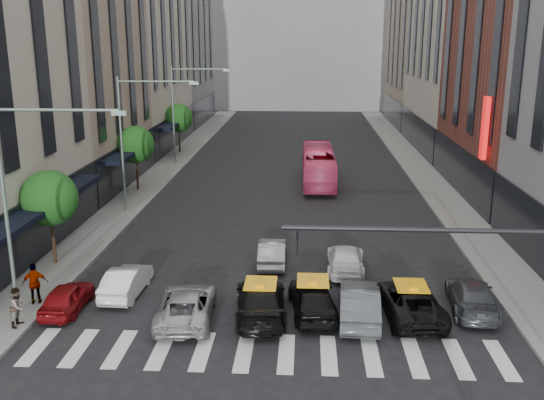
% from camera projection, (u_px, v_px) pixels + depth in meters
% --- Properties ---
extents(ground, '(160.00, 160.00, 0.00)m').
position_uv_depth(ground, '(268.00, 374.00, 21.50)').
color(ground, black).
rests_on(ground, ground).
extents(sidewalk_left, '(3.00, 96.00, 0.15)m').
position_uv_depth(sidewalk_left, '(155.00, 179.00, 51.04)').
color(sidewalk_left, slate).
rests_on(sidewalk_left, ground).
extents(sidewalk_right, '(3.00, 96.00, 0.15)m').
position_uv_depth(sidewalk_right, '(430.00, 182.00, 49.78)').
color(sidewalk_right, slate).
rests_on(sidewalk_right, ground).
extents(building_left_b, '(8.00, 16.00, 24.00)m').
position_uv_depth(building_left_b, '(69.00, 32.00, 46.32)').
color(building_left_b, tan).
rests_on(building_left_b, ground).
extents(building_left_d, '(8.00, 18.00, 30.00)m').
position_uv_depth(building_left_d, '(172.00, 11.00, 81.23)').
color(building_left_d, gray).
rests_on(building_left_d, ground).
extents(building_right_b, '(8.00, 18.00, 26.00)m').
position_uv_depth(building_right_b, '(529.00, 17.00, 43.24)').
color(building_right_b, brown).
rests_on(building_right_b, ground).
extents(building_right_d, '(8.00, 18.00, 28.00)m').
position_uv_depth(building_right_d, '(428.00, 19.00, 79.62)').
color(building_right_d, tan).
rests_on(building_right_d, ground).
extents(tree_near, '(2.88, 2.88, 4.95)m').
position_uv_depth(tree_near, '(49.00, 198.00, 30.84)').
color(tree_near, black).
rests_on(tree_near, sidewalk_left).
extents(tree_mid, '(2.88, 2.88, 4.95)m').
position_uv_depth(tree_mid, '(136.00, 145.00, 46.27)').
color(tree_mid, black).
rests_on(tree_mid, sidewalk_left).
extents(tree_far, '(2.88, 2.88, 4.95)m').
position_uv_depth(tree_far, '(179.00, 118.00, 61.70)').
color(tree_far, black).
rests_on(tree_far, sidewalk_left).
extents(streetlamp_near, '(5.38, 0.25, 9.00)m').
position_uv_depth(streetlamp_near, '(25.00, 183.00, 24.38)').
color(streetlamp_near, gray).
rests_on(streetlamp_near, sidewalk_left).
extents(streetlamp_mid, '(5.38, 0.25, 9.00)m').
position_uv_depth(streetlamp_mid, '(135.00, 127.00, 39.81)').
color(streetlamp_mid, gray).
rests_on(streetlamp_mid, sidewalk_left).
extents(streetlamp_far, '(5.38, 0.25, 9.00)m').
position_uv_depth(streetlamp_far, '(183.00, 102.00, 55.24)').
color(streetlamp_far, gray).
rests_on(streetlamp_far, sidewalk_left).
extents(traffic_signal, '(10.10, 0.20, 6.00)m').
position_uv_depth(traffic_signal, '(511.00, 272.00, 18.95)').
color(traffic_signal, black).
rests_on(traffic_signal, ground).
extents(liberty_sign, '(0.30, 0.70, 4.00)m').
position_uv_depth(liberty_sign, '(485.00, 128.00, 38.54)').
color(liberty_sign, red).
rests_on(liberty_sign, ground).
extents(car_red, '(1.47, 3.66, 1.25)m').
position_uv_depth(car_red, '(67.00, 297.00, 26.40)').
color(car_red, maroon).
rests_on(car_red, ground).
extents(car_white_front, '(1.57, 4.08, 1.33)m').
position_uv_depth(car_white_front, '(126.00, 281.00, 28.05)').
color(car_white_front, white).
rests_on(car_white_front, ground).
extents(car_silver, '(2.57, 5.03, 1.36)m').
position_uv_depth(car_silver, '(187.00, 305.00, 25.50)').
color(car_silver, '#AAABB0').
rests_on(car_silver, ground).
extents(taxi_left, '(2.53, 5.34, 1.50)m').
position_uv_depth(taxi_left, '(261.00, 300.00, 25.79)').
color(taxi_left, black).
rests_on(taxi_left, ground).
extents(taxi_center, '(2.35, 4.69, 1.54)m').
position_uv_depth(taxi_center, '(313.00, 298.00, 26.00)').
color(taxi_center, black).
rests_on(taxi_center, ground).
extents(car_grey_mid, '(1.87, 4.73, 1.53)m').
position_uv_depth(car_grey_mid, '(359.00, 303.00, 25.52)').
color(car_grey_mid, '#44484C').
rests_on(car_grey_mid, ground).
extents(taxi_right, '(2.67, 5.12, 1.38)m').
position_uv_depth(taxi_right, '(410.00, 301.00, 25.86)').
color(taxi_right, black).
rests_on(taxi_right, ground).
extents(car_grey_curb, '(2.30, 4.77, 1.34)m').
position_uv_depth(car_grey_curb, '(472.00, 296.00, 26.41)').
color(car_grey_curb, '#3B3E43').
rests_on(car_grey_curb, ground).
extents(car_row2_left, '(1.50, 4.05, 1.32)m').
position_uv_depth(car_row2_left, '(272.00, 252.00, 31.86)').
color(car_row2_left, '#98999D').
rests_on(car_row2_left, ground).
extents(car_row2_right, '(2.02, 4.58, 1.31)m').
position_uv_depth(car_row2_right, '(345.00, 259.00, 30.88)').
color(car_row2_right, silver).
rests_on(car_row2_right, ground).
extents(bus, '(2.61, 10.63, 2.95)m').
position_uv_depth(bus, '(318.00, 166.00, 49.33)').
color(bus, '#EC4577').
rests_on(bus, ground).
extents(pedestrian_near, '(0.70, 0.86, 1.65)m').
position_uv_depth(pedestrian_near, '(18.00, 307.00, 24.64)').
color(pedestrian_near, gray).
rests_on(pedestrian_near, sidewalk_left).
extents(pedestrian_far, '(1.18, 0.81, 1.86)m').
position_uv_depth(pedestrian_far, '(35.00, 284.00, 26.69)').
color(pedestrian_far, gray).
rests_on(pedestrian_far, sidewalk_left).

